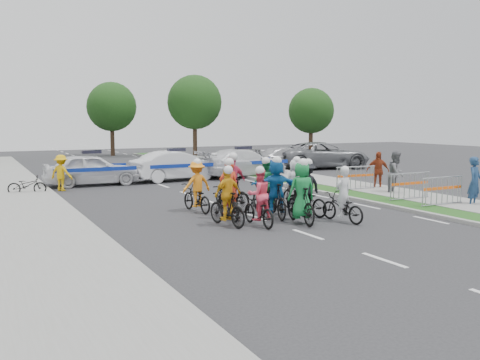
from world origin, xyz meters
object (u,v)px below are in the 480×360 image
rider_2 (259,204)px  barrier_2 (356,179)px  rider_0 (342,203)px  rider_4 (306,193)px  police_car_2 (243,163)px  tree_1 (195,102)px  rider_10 (197,191)px  rider_9 (232,189)px  barrier_1 (410,187)px  rider_8 (265,191)px  police_car_1 (177,166)px  marshal_hiviz (61,173)px  rider_7 (295,190)px  civilian_suv (322,155)px  cone_0 (297,183)px  spectator_1 (396,173)px  parked_bike (27,185)px  spectator_0 (475,182)px  rider_6 (228,199)px  rider_1 (301,199)px  rider_5 (276,192)px  tree_4 (112,107)px  police_car_0 (92,169)px  cone_1 (264,171)px  rider_3 (227,203)px  barrier_0 (442,192)px  spectator_2 (378,171)px  tree_2 (311,111)px

rider_2 → barrier_2: (7.31, 4.55, -0.11)m
rider_0 → rider_4: size_ratio=0.92×
police_car_2 → tree_1: 16.86m
rider_10 → rider_0: bearing=125.4°
rider_9 → barrier_1: 6.99m
rider_8 → rider_9: size_ratio=0.92×
police_car_1 → marshal_hiviz: bearing=98.3°
rider_7 → civilian_suv: 16.29m
barrier_2 → cone_0: bearing=144.5°
rider_9 → police_car_2: bearing=-129.8°
spectator_1 → marshal_hiviz: size_ratio=1.15×
rider_0 → spectator_1: 6.74m
spectator_1 → cone_0: 4.20m
parked_bike → barrier_1: bearing=-111.4°
spectator_0 → marshal_hiviz: bearing=118.6°
rider_6 → police_car_1: 11.06m
rider_7 → parked_bike: bearing=-41.7°
civilian_suv → cone_0: size_ratio=8.70×
rider_1 → rider_5: bearing=-71.7°
rider_4 → barrier_2: 6.31m
rider_1 → rider_7: size_ratio=1.05×
rider_8 → rider_5: bearing=78.6°
police_car_2 → tree_4: 20.42m
rider_4 → police_car_0: size_ratio=0.43×
rider_2 → cone_1: bearing=-119.5°
rider_10 → spectator_1: rider_10 is taller
rider_10 → cone_1: rider_10 is taller
barrier_1 → cone_1: barrier_1 is taller
rider_0 → rider_10: size_ratio=0.96×
rider_3 → cone_1: size_ratio=2.57×
rider_2 → barrier_0: bearing=179.5°
rider_2 → barrier_2: rider_2 is taller
rider_2 → barrier_0: (7.31, -0.18, -0.11)m
rider_4 → parked_bike: rider_4 is taller
rider_8 → police_car_1: (0.51, 9.99, 0.07)m
rider_8 → barrier_1: (5.84, -0.85, -0.13)m
civilian_suv → marshal_hiviz: bearing=112.1°
police_car_1 → barrier_0: size_ratio=2.29×
spectator_2 → rider_0: bearing=-110.3°
rider_9 → spectator_0: rider_9 is taller
tree_2 → tree_4: size_ratio=0.92×
rider_10 → police_car_2: bearing=-131.6°
parked_bike → spectator_1: bearing=-104.3°
spectator_0 → parked_bike: size_ratio=1.18×
spectator_1 → cone_1: size_ratio=2.60×
police_car_2 → tree_1: size_ratio=0.76×
rider_1 → parked_bike: rider_1 is taller
tree_2 → rider_2: bearing=-127.4°
rider_6 → cone_0: 7.23m
rider_3 → cone_1: bearing=-135.2°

